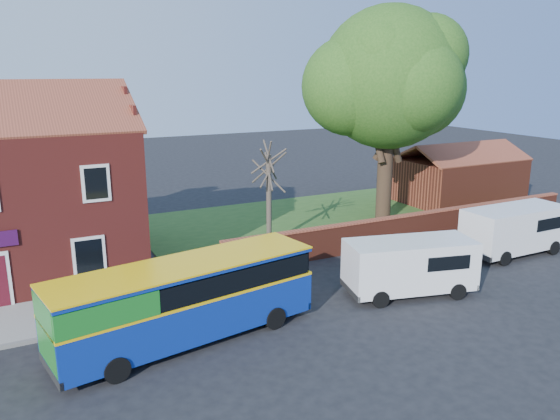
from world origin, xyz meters
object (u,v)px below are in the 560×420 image
van_far (515,228)px  large_tree (388,82)px  van_near (410,265)px  bus (179,299)px

van_far → large_tree: (-1.85, 8.27, 6.92)m
van_far → van_near: bearing=-168.7°
bus → large_tree: size_ratio=0.74×
van_near → van_far: bearing=25.3°
bus → large_tree: 19.67m
van_near → van_far: (7.97, 1.66, 0.06)m
bus → large_tree: (15.73, 9.75, 6.68)m
van_near → van_far: van_far is taller
van_near → large_tree: large_tree is taller
van_far → large_tree: large_tree is taller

